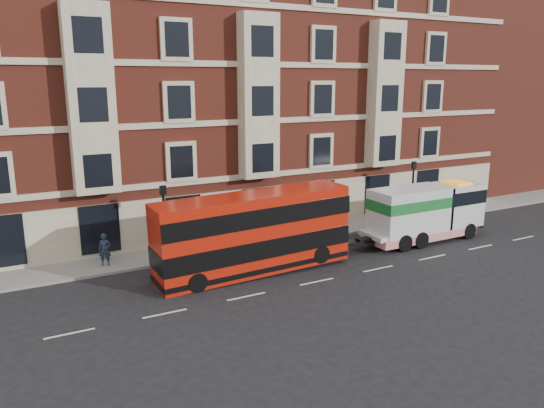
{
  "coord_description": "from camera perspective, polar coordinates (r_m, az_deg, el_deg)",
  "views": [
    {
      "loc": [
        -14.1,
        -21.35,
        10.15
      ],
      "look_at": [
        -0.46,
        4.0,
        3.31
      ],
      "focal_mm": 35.0,
      "sensor_mm": 36.0,
      "label": 1
    }
  ],
  "objects": [
    {
      "name": "ground",
      "position": [
        27.52,
        4.84,
        -8.33
      ],
      "size": [
        120.0,
        120.0,
        0.0
      ],
      "primitive_type": "plane",
      "color": "black",
      "rests_on": "ground"
    },
    {
      "name": "tow_truck",
      "position": [
        34.91,
        16.02,
        -0.87
      ],
      "size": [
        8.5,
        2.51,
        3.54
      ],
      "color": "silver",
      "rests_on": "ground"
    },
    {
      "name": "sidewalk",
      "position": [
        33.65,
        -2.14,
        -4.07
      ],
      "size": [
        90.0,
        3.0,
        0.15
      ],
      "primitive_type": "cube",
      "color": "slate",
      "rests_on": "ground"
    },
    {
      "name": "double_decker_bus",
      "position": [
        27.95,
        -2.02,
        -3.0
      ],
      "size": [
        10.62,
        2.44,
        4.3
      ],
      "color": "#B6190A",
      "rests_on": "ground"
    },
    {
      "name": "victorian_terrace",
      "position": [
        39.17,
        -6.57,
        13.16
      ],
      "size": [
        45.0,
        12.0,
        20.4
      ],
      "color": "maroon",
      "rests_on": "ground"
    },
    {
      "name": "filler_east",
      "position": [
        58.1,
        24.76,
        11.46
      ],
      "size": [
        18.0,
        10.0,
        19.0
      ],
      "color": "maroon",
      "rests_on": "ground"
    },
    {
      "name": "pedestrian",
      "position": [
        30.36,
        -17.54,
        -4.72
      ],
      "size": [
        0.76,
        0.63,
        1.8
      ],
      "primitive_type": "imported",
      "rotation": [
        0.0,
        0.0,
        -0.35
      ],
      "color": "#1C2A39",
      "rests_on": "sidewalk"
    },
    {
      "name": "lamp_post_west",
      "position": [
        29.67,
        -11.52,
        -1.5
      ],
      "size": [
        0.35,
        0.15,
        4.35
      ],
      "color": "black",
      "rests_on": "sidewalk"
    },
    {
      "name": "lamp_post_east",
      "position": [
        38.68,
        14.88,
        1.77
      ],
      "size": [
        0.35,
        0.15,
        4.35
      ],
      "color": "black",
      "rests_on": "sidewalk"
    }
  ]
}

